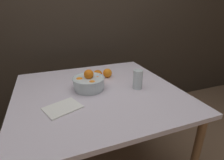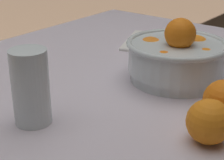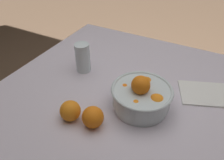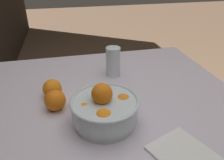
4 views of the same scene
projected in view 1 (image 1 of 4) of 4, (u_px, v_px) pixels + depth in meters
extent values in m
cube|color=#2D261E|center=(72.00, 4.00, 1.76)|extent=(8.00, 0.05, 2.60)
cube|color=silver|center=(98.00, 92.00, 1.28)|extent=(1.16, 1.10, 0.03)
cylinder|color=brown|center=(195.00, 158.00, 1.17)|extent=(0.05, 0.05, 0.68)
cylinder|color=brown|center=(33.00, 112.00, 1.67)|extent=(0.05, 0.05, 0.68)
cylinder|color=brown|center=(130.00, 94.00, 2.02)|extent=(0.05, 0.05, 0.68)
cylinder|color=silver|center=(89.00, 88.00, 1.29)|extent=(0.21, 0.21, 0.02)
cylinder|color=silver|center=(89.00, 82.00, 1.27)|extent=(0.22, 0.22, 0.07)
torus|color=silver|center=(89.00, 78.00, 1.26)|extent=(0.23, 0.23, 0.01)
sphere|color=orange|center=(98.00, 81.00, 1.30)|extent=(0.07, 0.07, 0.07)
sphere|color=orange|center=(86.00, 79.00, 1.33)|extent=(0.07, 0.07, 0.07)
sphere|color=orange|center=(80.00, 82.00, 1.26)|extent=(0.08, 0.08, 0.08)
sphere|color=orange|center=(92.00, 85.00, 1.22)|extent=(0.07, 0.07, 0.07)
sphere|color=orange|center=(89.00, 74.00, 1.26)|extent=(0.07, 0.07, 0.07)
cylinder|color=#F4A314|center=(138.00, 81.00, 1.29)|extent=(0.06, 0.06, 0.12)
cylinder|color=silver|center=(138.00, 79.00, 1.28)|extent=(0.07, 0.07, 0.14)
sphere|color=orange|center=(98.00, 75.00, 1.46)|extent=(0.08, 0.08, 0.08)
sphere|color=orange|center=(107.00, 73.00, 1.50)|extent=(0.08, 0.08, 0.08)
cube|color=white|center=(63.00, 108.00, 1.05)|extent=(0.25, 0.22, 0.01)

